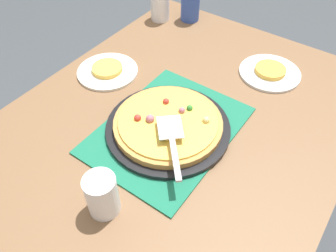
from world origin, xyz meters
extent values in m
plane|color=#3D4247|center=(0.00, 0.00, 0.00)|extent=(8.00, 8.00, 0.00)
cube|color=brown|center=(0.00, 0.00, 0.73)|extent=(1.40, 1.00, 0.03)
cube|color=brown|center=(-0.64, -0.44, 0.36)|extent=(0.07, 0.07, 0.72)
cube|color=brown|center=(-0.64, 0.44, 0.36)|extent=(0.07, 0.07, 0.72)
cube|color=#196B4C|center=(0.00, 0.00, 0.75)|extent=(0.48, 0.36, 0.01)
cylinder|color=black|center=(0.00, 0.00, 0.76)|extent=(0.38, 0.38, 0.01)
cylinder|color=#B78442|center=(0.00, 0.00, 0.78)|extent=(0.33, 0.33, 0.02)
cylinder|color=#EAB747|center=(0.00, 0.00, 0.79)|extent=(0.30, 0.30, 0.01)
sphere|color=#E5CC7F|center=(-0.06, 0.10, 0.80)|extent=(0.02, 0.02, 0.02)
sphere|color=#B76675|center=(-0.05, 0.01, 0.80)|extent=(0.02, 0.02, 0.02)
sphere|color=red|center=(-0.06, -0.05, 0.80)|extent=(0.02, 0.02, 0.02)
sphere|color=red|center=(0.05, -0.08, 0.80)|extent=(0.02, 0.02, 0.02)
sphere|color=#338433|center=(-0.08, 0.03, 0.80)|extent=(0.02, 0.02, 0.02)
sphere|color=#338433|center=(0.07, 0.03, 0.80)|extent=(0.03, 0.03, 0.03)
sphere|color=#B76675|center=(0.03, -0.04, 0.80)|extent=(0.03, 0.03, 0.03)
cylinder|color=white|center=(-0.44, 0.14, 0.76)|extent=(0.22, 0.22, 0.01)
cylinder|color=white|center=(-0.11, -0.35, 0.76)|extent=(0.22, 0.22, 0.01)
cylinder|color=gold|center=(-0.44, 0.14, 0.77)|extent=(0.11, 0.11, 0.02)
cylinder|color=#EAB747|center=(-0.11, -0.35, 0.77)|extent=(0.11, 0.11, 0.02)
cylinder|color=white|center=(0.31, 0.02, 0.81)|extent=(0.08, 0.08, 0.12)
cylinder|color=white|center=(-0.53, -0.42, 0.81)|extent=(0.08, 0.08, 0.12)
cylinder|color=#3351AD|center=(-0.60, -0.31, 0.81)|extent=(0.08, 0.08, 0.12)
cube|color=silver|center=(0.04, 0.03, 0.82)|extent=(0.11, 0.11, 0.00)
cube|color=#B2B2B7|center=(0.12, 0.11, 0.82)|extent=(0.11, 0.11, 0.01)
camera|label=1|loc=(0.58, 0.41, 1.53)|focal=36.72mm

